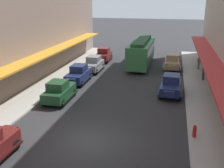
# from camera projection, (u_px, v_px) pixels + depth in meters

# --- Properties ---
(ground_plane) EXTENTS (200.00, 200.00, 0.00)m
(ground_plane) POSITION_uv_depth(u_px,v_px,m) (90.00, 140.00, 16.64)
(ground_plane) COLOR #2D2D30
(sidewalk_right) EXTENTS (3.00, 60.00, 0.15)m
(sidewalk_right) POSITION_uv_depth(u_px,v_px,m) (217.00, 154.00, 15.00)
(sidewalk_right) COLOR #A8A59E
(sidewalk_right) RESTS_ON ground
(parked_car_0) EXTENTS (2.17, 4.27, 1.84)m
(parked_car_0) POSITION_uv_depth(u_px,v_px,m) (78.00, 74.00, 27.62)
(parked_car_0) COLOR #19234C
(parked_car_0) RESTS_ON ground
(parked_car_2) EXTENTS (2.18, 4.27, 1.84)m
(parked_car_2) POSITION_uv_depth(u_px,v_px,m) (172.00, 62.00, 32.74)
(parked_car_2) COLOR #997F5B
(parked_car_2) RESTS_ON ground
(parked_car_3) EXTENTS (2.28, 4.31, 1.84)m
(parked_car_3) POSITION_uv_depth(u_px,v_px,m) (171.00, 85.00, 24.17)
(parked_car_3) COLOR #19234C
(parked_car_3) RESTS_ON ground
(parked_car_4) EXTENTS (2.17, 4.27, 1.84)m
(parked_car_4) POSITION_uv_depth(u_px,v_px,m) (93.00, 64.00, 31.80)
(parked_car_4) COLOR slate
(parked_car_4) RESTS_ON ground
(parked_car_5) EXTENTS (2.24, 4.29, 1.84)m
(parked_car_5) POSITION_uv_depth(u_px,v_px,m) (103.00, 54.00, 36.93)
(parked_car_5) COLOR #591919
(parked_car_5) RESTS_ON ground
(parked_car_6) EXTENTS (2.21, 4.29, 1.84)m
(parked_car_6) POSITION_uv_depth(u_px,v_px,m) (59.00, 91.00, 22.65)
(parked_car_6) COLOR #193D23
(parked_car_6) RESTS_ON ground
(streetcar) EXTENTS (2.62, 9.63, 3.46)m
(streetcar) POSITION_uv_depth(u_px,v_px,m) (142.00, 51.00, 34.20)
(streetcar) COLOR #33723F
(streetcar) RESTS_ON ground
(fire_hydrant) EXTENTS (0.24, 0.24, 0.82)m
(fire_hydrant) POSITION_uv_depth(u_px,v_px,m) (195.00, 131.00, 16.63)
(fire_hydrant) COLOR #B21E19
(fire_hydrant) RESTS_ON sidewalk_right
(pedestrian_0) EXTENTS (0.36, 0.24, 1.64)m
(pedestrian_0) POSITION_uv_depth(u_px,v_px,m) (204.00, 72.00, 28.03)
(pedestrian_0) COLOR #2D2D33
(pedestrian_0) RESTS_ON sidewalk_right
(pedestrian_1) EXTENTS (0.36, 0.24, 1.64)m
(pedestrian_1) POSITION_uv_depth(u_px,v_px,m) (199.00, 63.00, 32.09)
(pedestrian_1) COLOR slate
(pedestrian_1) RESTS_ON sidewalk_right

